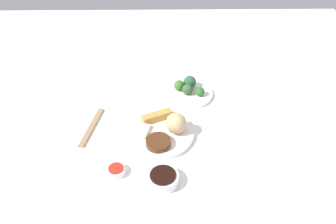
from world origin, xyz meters
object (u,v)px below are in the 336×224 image
soy_sauce_bowl (163,179)px  chopsticks_pair (92,127)px  broccoli_plate (189,94)px  main_plate (157,133)px  sauce_ramekin_sweet_and_sour (116,171)px

soy_sauce_bowl → chopsticks_pair: size_ratio=0.47×
broccoli_plate → soy_sauce_bowl: (-0.46, 0.11, 0.01)m
main_plate → broccoli_plate: 0.27m
soy_sauce_bowl → sauce_ramekin_sweet_and_sour: (0.04, 0.15, -0.01)m
main_plate → chopsticks_pair: 0.25m
broccoli_plate → sauce_ramekin_sweet_and_sour: (-0.42, 0.26, 0.00)m
main_plate → soy_sauce_bowl: soy_sauce_bowl is taller
chopsticks_pair → main_plate: bearing=-99.3°
sauce_ramekin_sweet_and_sour → chopsticks_pair: size_ratio=0.28×
soy_sauce_bowl → sauce_ramekin_sweet_and_sour: bearing=75.6°
main_plate → sauce_ramekin_sweet_and_sour: size_ratio=4.39×
main_plate → broccoli_plate: main_plate is taller
sauce_ramekin_sweet_and_sour → main_plate: bearing=-36.2°
main_plate → chopsticks_pair: main_plate is taller
main_plate → sauce_ramekin_sweet_and_sour: bearing=143.8°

